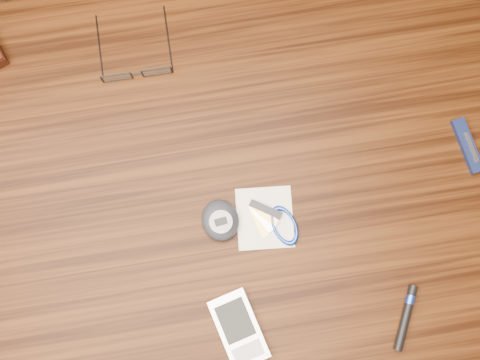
{
  "coord_description": "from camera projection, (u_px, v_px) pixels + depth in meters",
  "views": [
    {
      "loc": [
        0.02,
        -0.15,
        1.62
      ],
      "look_at": [
        0.05,
        0.01,
        0.76
      ],
      "focal_mm": 45.0,
      "sensor_mm": 36.0,
      "label": 1
    }
  ],
  "objects": [
    {
      "name": "pocket_knife",
      "position": [
        467.0,
        146.0,
        0.89
      ],
      "size": [
        0.03,
        0.09,
        0.01
      ],
      "color": "#0E183B",
      "rests_on": "desk"
    },
    {
      "name": "pda_phone",
      "position": [
        239.0,
        329.0,
        0.84
      ],
      "size": [
        0.08,
        0.11,
        0.02
      ],
      "color": "silver",
      "rests_on": "desk"
    },
    {
      "name": "pedometer",
      "position": [
        220.0,
        220.0,
        0.86
      ],
      "size": [
        0.06,
        0.07,
        0.03
      ],
      "color": "#21232D",
      "rests_on": "desk"
    },
    {
      "name": "black_blue_pen",
      "position": [
        406.0,
        315.0,
        0.84
      ],
      "size": [
        0.05,
        0.09,
        0.01
      ],
      "color": "black",
      "rests_on": "desk"
    },
    {
      "name": "notepad_keys",
      "position": [
        275.0,
        222.0,
        0.87
      ],
      "size": [
        0.1,
        0.1,
        0.01
      ],
      "color": "white",
      "rests_on": "desk"
    },
    {
      "name": "eyeglasses",
      "position": [
        137.0,
        71.0,
        0.9
      ],
      "size": [
        0.11,
        0.11,
        0.02
      ],
      "color": "black",
      "rests_on": "desk"
    },
    {
      "name": "ground",
      "position": [
        223.0,
        238.0,
        1.62
      ],
      "size": [
        3.8,
        3.8,
        0.0
      ],
      "primitive_type": "plane",
      "color": "#472814",
      "rests_on": "ground"
    },
    {
      "name": "desk",
      "position": [
        212.0,
        204.0,
        0.98
      ],
      "size": [
        1.0,
        0.7,
        0.75
      ],
      "color": "#351908",
      "rests_on": "ground"
    }
  ]
}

